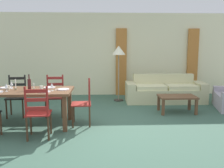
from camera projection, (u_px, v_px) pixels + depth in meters
ground_plane at (95, 125)px, 5.15m from camera, size 9.60×9.60×0.02m
wall_far at (97, 55)px, 8.20m from camera, size 9.60×0.16×2.70m
curtain_panel_left at (121, 62)px, 8.13m from camera, size 0.35×0.08×2.20m
curtain_panel_right at (192, 62)px, 8.24m from camera, size 0.35×0.08×2.20m
dining_table at (25, 94)px, 4.98m from camera, size 1.90×0.96×0.75m
dining_chair_near_right at (38, 112)px, 4.31m from camera, size 0.45×0.43×0.96m
dining_chair_far_left at (17, 96)px, 5.72m from camera, size 0.44×0.43×0.96m
dining_chair_far_right at (55, 96)px, 5.77m from camera, size 0.44×0.42×0.96m
dining_chair_head_east at (84, 102)px, 5.08m from camera, size 0.42×0.44×0.96m
dinner_plate_near_right at (44, 92)px, 4.74m from camera, size 0.24×0.24×0.02m
fork_near_right at (36, 92)px, 4.74m from camera, size 0.02×0.17×0.01m
dinner_plate_far_left at (7, 88)px, 5.19m from camera, size 0.24×0.24×0.02m
dinner_plate_far_right at (50, 87)px, 5.24m from camera, size 0.24×0.24×0.02m
fork_far_right at (42, 88)px, 5.23m from camera, size 0.02×0.17×0.01m
dinner_plate_head_east at (63, 89)px, 5.00m from camera, size 0.24×0.24×0.02m
fork_head_east at (56, 90)px, 5.00m from camera, size 0.03×0.17×0.01m
wine_bottle at (29, 84)px, 4.97m from camera, size 0.07×0.07×0.32m
wine_glass_near_left at (6, 86)px, 4.79m from camera, size 0.06×0.06×0.16m
wine_glass_near_right at (52, 85)px, 4.86m from camera, size 0.06×0.06×0.16m
wine_glass_far_left at (11, 84)px, 5.08m from camera, size 0.06×0.06×0.16m
coffee_cup_primary at (41, 88)px, 4.94m from camera, size 0.07×0.07×0.09m
coffee_cup_secondary at (8, 87)px, 5.01m from camera, size 0.07×0.07×0.09m
candle_tall at (16, 87)px, 4.97m from camera, size 0.05×0.05×0.22m
candle_short at (34, 88)px, 4.93m from camera, size 0.05×0.05×0.14m
couch at (165, 92)px, 7.25m from camera, size 2.30×0.85×0.80m
coffee_table at (177, 98)px, 6.04m from camera, size 0.90×0.56×0.42m
standing_lamp at (119, 54)px, 7.20m from camera, size 0.40×0.40×1.64m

